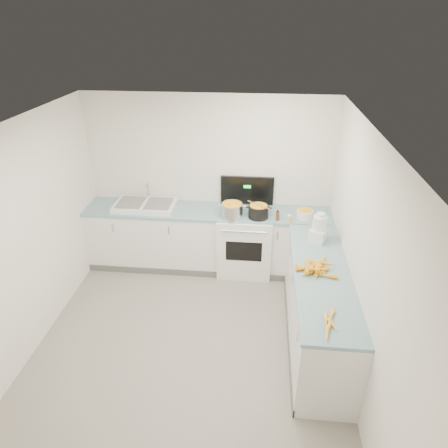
# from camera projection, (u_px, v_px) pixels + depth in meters

# --- Properties ---
(floor) EXTENTS (3.50, 4.00, 0.00)m
(floor) POSITION_uv_depth(u_px,v_px,m) (189.00, 347.00, 4.61)
(floor) COLOR gray
(floor) RESTS_ON ground
(ceiling) EXTENTS (3.50, 4.00, 0.00)m
(ceiling) POSITION_uv_depth(u_px,v_px,m) (177.00, 133.00, 3.44)
(ceiling) COLOR white
(ceiling) RESTS_ON ground
(wall_back) EXTENTS (3.50, 0.00, 2.50)m
(wall_back) POSITION_uv_depth(u_px,v_px,m) (210.00, 182.00, 5.78)
(wall_back) COLOR white
(wall_back) RESTS_ON ground
(wall_front) EXTENTS (3.50, 0.00, 2.50)m
(wall_front) POSITION_uv_depth(u_px,v_px,m) (118.00, 445.00, 2.26)
(wall_front) COLOR white
(wall_front) RESTS_ON ground
(wall_left) EXTENTS (0.00, 4.00, 2.50)m
(wall_left) POSITION_uv_depth(u_px,v_px,m) (19.00, 247.00, 4.17)
(wall_left) COLOR white
(wall_left) RESTS_ON ground
(wall_right) EXTENTS (0.00, 4.00, 2.50)m
(wall_right) POSITION_uv_depth(u_px,v_px,m) (361.00, 265.00, 3.87)
(wall_right) COLOR white
(wall_right) RESTS_ON ground
(counter_back) EXTENTS (3.50, 0.62, 0.94)m
(counter_back) POSITION_uv_depth(u_px,v_px,m) (208.00, 239.00, 5.88)
(counter_back) COLOR white
(counter_back) RESTS_ON ground
(counter_right) EXTENTS (0.62, 2.20, 0.94)m
(counter_right) POSITION_uv_depth(u_px,v_px,m) (318.00, 307.00, 4.53)
(counter_right) COLOR white
(counter_right) RESTS_ON ground
(stove) EXTENTS (0.76, 0.65, 1.36)m
(stove) POSITION_uv_depth(u_px,v_px,m) (245.00, 241.00, 5.82)
(stove) COLOR white
(stove) RESTS_ON ground
(sink) EXTENTS (0.86, 0.52, 0.31)m
(sink) POSITION_uv_depth(u_px,v_px,m) (145.00, 205.00, 5.72)
(sink) COLOR white
(sink) RESTS_ON counter_back
(steel_pot) EXTENTS (0.39, 0.39, 0.22)m
(steel_pot) POSITION_uv_depth(u_px,v_px,m) (232.00, 211.00, 5.43)
(steel_pot) COLOR silver
(steel_pot) RESTS_ON stove
(black_pot) EXTENTS (0.34, 0.34, 0.20)m
(black_pot) POSITION_uv_depth(u_px,v_px,m) (258.00, 212.00, 5.43)
(black_pot) COLOR black
(black_pot) RESTS_ON stove
(wooden_spoon) EXTENTS (0.31, 0.25, 0.02)m
(wooden_spoon) POSITION_uv_depth(u_px,v_px,m) (259.00, 205.00, 5.38)
(wooden_spoon) COLOR #AD7A47
(wooden_spoon) RESTS_ON black_pot
(mixing_bowl) EXTENTS (0.30, 0.30, 0.10)m
(mixing_bowl) POSITION_uv_depth(u_px,v_px,m) (305.00, 214.00, 5.44)
(mixing_bowl) COLOR white
(mixing_bowl) RESTS_ON counter_back
(extract_bottle) EXTENTS (0.05, 0.05, 0.12)m
(extract_bottle) POSITION_uv_depth(u_px,v_px,m) (277.00, 216.00, 5.36)
(extract_bottle) COLOR #593319
(extract_bottle) RESTS_ON counter_back
(spice_jar) EXTENTS (0.05, 0.05, 0.09)m
(spice_jar) POSITION_uv_depth(u_px,v_px,m) (289.00, 219.00, 5.33)
(spice_jar) COLOR #E5B266
(spice_jar) RESTS_ON counter_back
(food_processor) EXTENTS (0.26, 0.28, 0.37)m
(food_processor) POSITION_uv_depth(u_px,v_px,m) (319.00, 229.00, 4.84)
(food_processor) COLOR white
(food_processor) RESTS_ON counter_right
(carrot_pile) EXTENTS (0.45, 0.42, 0.09)m
(carrot_pile) POSITION_uv_depth(u_px,v_px,m) (316.00, 268.00, 4.31)
(carrot_pile) COLOR #FAAA1E
(carrot_pile) RESTS_ON counter_right
(peeled_carrots) EXTENTS (0.16, 0.43, 0.04)m
(peeled_carrots) POSITION_uv_depth(u_px,v_px,m) (329.00, 325.00, 3.56)
(peeled_carrots) COLOR yellow
(peeled_carrots) RESTS_ON counter_right
(peelings) EXTENTS (0.23, 0.25, 0.01)m
(peelings) POSITION_uv_depth(u_px,v_px,m) (132.00, 202.00, 5.72)
(peelings) COLOR tan
(peelings) RESTS_ON sink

